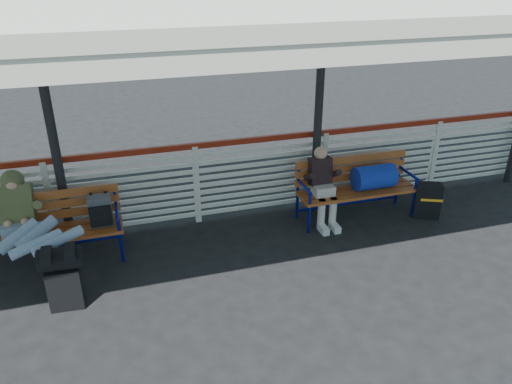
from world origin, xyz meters
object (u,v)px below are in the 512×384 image
object	(u,v)px
luggage_stack	(63,276)
traveler_man	(31,230)
bench_left	(61,220)
bench_right	(365,180)
companion_person	(323,186)
suitcase_side	(427,200)

from	to	relation	value
luggage_stack	traveler_man	world-z (taller)	traveler_man
luggage_stack	bench_left	bearing A→B (deg)	96.20
luggage_stack	bench_right	bearing A→B (deg)	16.91
bench_left	bench_right	distance (m)	4.28
companion_person	suitcase_side	distance (m)	1.66
traveler_man	companion_person	world-z (taller)	traveler_man
traveler_man	companion_person	distance (m)	3.91
luggage_stack	bench_right	xyz separation A→B (m)	(4.24, 0.99, 0.19)
luggage_stack	bench_right	distance (m)	4.36
companion_person	bench_right	bearing A→B (deg)	0.23
bench_right	suitcase_side	distance (m)	1.02
luggage_stack	bench_right	world-z (taller)	bench_right
companion_person	suitcase_side	xyz separation A→B (m)	(1.60, -0.30, -0.33)
bench_right	luggage_stack	bearing A→B (deg)	-166.82
traveler_man	luggage_stack	bearing A→B (deg)	-63.30
luggage_stack	bench_right	size ratio (longest dim) A/B	0.42
bench_right	companion_person	xyz separation A→B (m)	(-0.69, -0.00, -0.01)
bench_right	companion_person	bearing A→B (deg)	-179.77
luggage_stack	bench_left	xyz separation A→B (m)	(-0.04, 1.04, 0.16)
suitcase_side	bench_right	bearing A→B (deg)	-174.17
traveler_man	companion_person	size ratio (longest dim) A/B	1.43
luggage_stack	traveler_man	size ratio (longest dim) A/B	0.47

